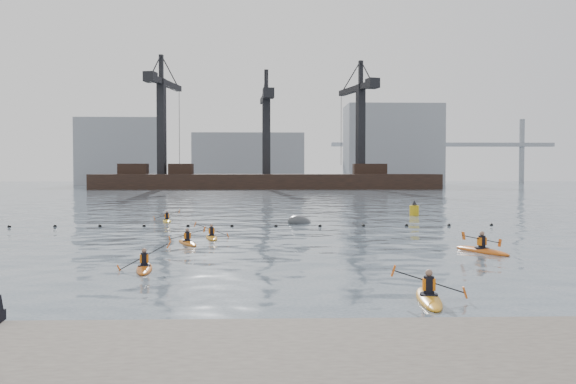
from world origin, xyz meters
name	(u,v)px	position (x,y,z in m)	size (l,w,h in m)	color
ground	(253,292)	(0.00, 0.00, 0.00)	(400.00, 400.00, 0.00)	#35444D
float_line	(254,226)	(-0.50, 22.53, 0.03)	(33.24, 0.73, 0.24)	black
barge_pier	(265,180)	(-0.22, 110.00, 1.89)	(72.00, 19.30, 29.50)	black
skyline	(275,151)	(2.23, 150.27, 9.25)	(141.00, 28.00, 22.00)	gray
kayaker_0	(144,267)	(-4.28, 4.47, 0.09)	(2.05, 3.00, 1.20)	#CD5D13
kayaker_1	(429,297)	(5.21, -1.41, 0.10)	(2.21, 3.30, 1.15)	orange
kayaker_2	(187,242)	(-3.73, 12.74, 0.09)	(1.86, 2.89, 0.97)	#C26112
kayaker_3	(212,237)	(-2.72, 15.28, 0.09)	(1.96, 2.92, 1.08)	orange
kayaker_4	(482,250)	(10.49, 9.07, 0.11)	(2.21, 3.46, 1.13)	#C85512
kayaker_5	(167,220)	(-7.15, 26.85, 0.09)	(1.95, 2.96, 1.00)	gold
mooring_buoy	(300,223)	(2.75, 25.06, 0.00)	(2.18, 1.29, 1.09)	#404345
nav_buoy	(414,210)	(12.92, 32.46, 0.44)	(0.80, 0.80, 1.46)	gold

